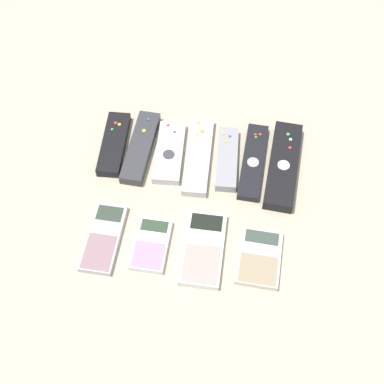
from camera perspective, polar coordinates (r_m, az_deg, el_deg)
The scene contains 12 objects.
ground_plane at distance 1.08m, azimuth -0.22°, elevation -1.72°, with size 3.00×3.00×0.00m, color #B2A88E.
remote_0 at distance 1.17m, azimuth -8.32°, elevation 5.10°, with size 0.06×0.17×0.02m.
remote_1 at distance 1.16m, azimuth -5.50°, elevation 4.76°, with size 0.05×0.19×0.02m.
remote_2 at distance 1.15m, azimuth -2.41°, elevation 4.25°, with size 0.07×0.16×0.02m.
remote_3 at distance 1.14m, azimuth 0.84°, elevation 3.86°, with size 0.06×0.20×0.02m.
remote_4 at distance 1.14m, azimuth 3.77°, elevation 3.57°, with size 0.05×0.16×0.02m.
remote_5 at distance 1.14m, azimuth 6.54°, elevation 3.25°, with size 0.05×0.19×0.02m.
remote_6 at distance 1.14m, azimuth 9.71°, elevation 2.81°, with size 0.07×0.22×0.03m.
calculator_0 at distance 1.05m, azimuth -9.39°, elevation -4.82°, with size 0.06×0.15×0.02m.
calculator_1 at distance 1.03m, azimuth -4.40°, elevation -5.63°, with size 0.07×0.11×0.02m.
calculator_2 at distance 1.03m, azimuth 1.20°, elevation -6.05°, with size 0.08×0.16×0.02m.
calculator_3 at distance 1.03m, azimuth 7.19°, elevation -6.96°, with size 0.08×0.12×0.02m.
Camera 1 is at (0.08, -0.56, 0.92)m, focal length 50.00 mm.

